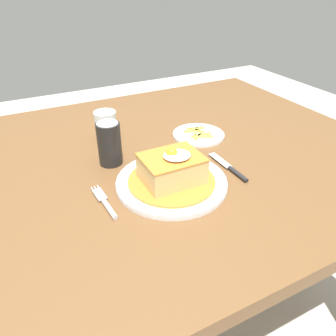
{
  "coord_description": "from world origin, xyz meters",
  "views": [
    {
      "loc": [
        -0.31,
        -0.78,
        1.23
      ],
      "look_at": [
        0.01,
        -0.14,
        0.79
      ],
      "focal_mm": 35.04,
      "sensor_mm": 36.0,
      "label": 1
    }
  ],
  "objects_px": {
    "main_plate": "(172,182)",
    "soda_can": "(109,144)",
    "fork": "(106,204)",
    "knife": "(233,170)",
    "side_plate_fries": "(198,135)",
    "drinking_glass": "(106,130)"
  },
  "relations": [
    {
      "from": "side_plate_fries",
      "to": "drinking_glass",
      "type": "bearing_deg",
      "value": 162.36
    },
    {
      "from": "main_plate",
      "to": "soda_can",
      "type": "xyz_separation_m",
      "value": [
        -0.1,
        0.18,
        0.05
      ]
    },
    {
      "from": "fork",
      "to": "knife",
      "type": "bearing_deg",
      "value": -2.0
    },
    {
      "from": "soda_can",
      "to": "side_plate_fries",
      "type": "distance_m",
      "value": 0.32
    },
    {
      "from": "main_plate",
      "to": "knife",
      "type": "xyz_separation_m",
      "value": [
        0.18,
        -0.02,
        -0.0
      ]
    },
    {
      "from": "drinking_glass",
      "to": "main_plate",
      "type": "bearing_deg",
      "value": -76.74
    },
    {
      "from": "main_plate",
      "to": "fork",
      "type": "height_order",
      "value": "main_plate"
    },
    {
      "from": "drinking_glass",
      "to": "side_plate_fries",
      "type": "height_order",
      "value": "drinking_glass"
    },
    {
      "from": "knife",
      "to": "drinking_glass",
      "type": "bearing_deg",
      "value": 127.73
    },
    {
      "from": "main_plate",
      "to": "soda_can",
      "type": "relative_size",
      "value": 2.3
    },
    {
      "from": "fork",
      "to": "drinking_glass",
      "type": "distance_m",
      "value": 0.33
    },
    {
      "from": "fork",
      "to": "soda_can",
      "type": "relative_size",
      "value": 1.14
    },
    {
      "from": "soda_can",
      "to": "drinking_glass",
      "type": "height_order",
      "value": "soda_can"
    },
    {
      "from": "knife",
      "to": "drinking_glass",
      "type": "height_order",
      "value": "drinking_glass"
    },
    {
      "from": "soda_can",
      "to": "side_plate_fries",
      "type": "bearing_deg",
      "value": 6.29
    },
    {
      "from": "knife",
      "to": "soda_can",
      "type": "distance_m",
      "value": 0.35
    },
    {
      "from": "knife",
      "to": "main_plate",
      "type": "bearing_deg",
      "value": 173.65
    },
    {
      "from": "side_plate_fries",
      "to": "soda_can",
      "type": "bearing_deg",
      "value": -173.71
    },
    {
      "from": "fork",
      "to": "side_plate_fries",
      "type": "distance_m",
      "value": 0.45
    },
    {
      "from": "knife",
      "to": "soda_can",
      "type": "height_order",
      "value": "soda_can"
    },
    {
      "from": "fork",
      "to": "side_plate_fries",
      "type": "xyz_separation_m",
      "value": [
        0.39,
        0.22,
        -0.0
      ]
    },
    {
      "from": "fork",
      "to": "knife",
      "type": "distance_m",
      "value": 0.36
    }
  ]
}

